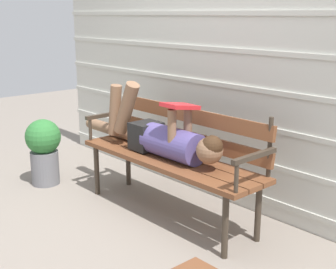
{
  "coord_description": "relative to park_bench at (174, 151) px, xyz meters",
  "views": [
    {
      "loc": [
        2.49,
        -2.11,
        1.54
      ],
      "look_at": [
        0.0,
        0.14,
        0.66
      ],
      "focal_mm": 49.07,
      "sensor_mm": 36.0,
      "label": 1
    }
  ],
  "objects": [
    {
      "name": "potted_plant",
      "position": [
        -1.28,
        -0.46,
        -0.17
      ],
      "size": [
        0.32,
        0.32,
        0.62
      ],
      "color": "slate",
      "rests_on": "ground"
    },
    {
      "name": "park_bench",
      "position": [
        0.0,
        0.0,
        0.0
      ],
      "size": [
        1.68,
        0.46,
        0.89
      ],
      "color": "brown",
      "rests_on": "ground"
    },
    {
      "name": "ground_plane",
      "position": [
        -0.0,
        -0.2,
        -0.52
      ],
      "size": [
        12.0,
        12.0,
        0.0
      ],
      "primitive_type": "plane",
      "color": "gray"
    },
    {
      "name": "house_siding",
      "position": [
        -0.0,
        0.52,
        0.75
      ],
      "size": [
        4.45,
        0.08,
        2.53
      ],
      "color": "beige",
      "rests_on": "ground"
    },
    {
      "name": "reclining_person",
      "position": [
        -0.09,
        -0.07,
        0.11
      ],
      "size": [
        1.71,
        0.26,
        0.55
      ],
      "color": "#514784"
    }
  ]
}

